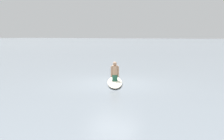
# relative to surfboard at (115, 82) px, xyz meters

# --- Properties ---
(ground_plane) EXTENTS (400.00, 400.00, 0.00)m
(ground_plane) POSITION_rel_surfboard_xyz_m (-0.07, -0.13, -0.07)
(ground_plane) COLOR gray
(surfboard) EXTENTS (3.27, 2.11, 0.14)m
(surfboard) POSITION_rel_surfboard_xyz_m (0.00, 0.00, 0.00)
(surfboard) COLOR silver
(surfboard) RESTS_ON ground
(person_paddler) EXTENTS (0.39, 0.40, 0.94)m
(person_paddler) POSITION_rel_surfboard_xyz_m (0.00, 0.00, 0.49)
(person_paddler) COLOR #26664C
(person_paddler) RESTS_ON surfboard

